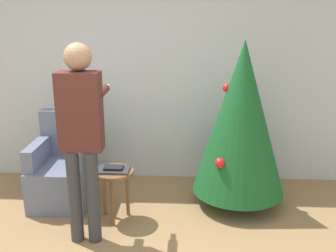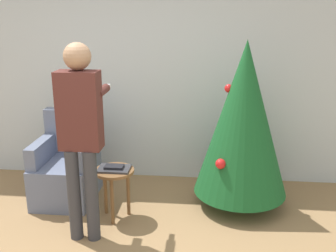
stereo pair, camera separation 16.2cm
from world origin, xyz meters
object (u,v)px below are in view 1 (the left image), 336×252
object	(u,v)px
christmas_tree	(241,118)
side_stool	(114,179)
person_standing	(81,127)
armchair	(64,170)

from	to	relation	value
christmas_tree	side_stool	world-z (taller)	christmas_tree
person_standing	side_stool	bearing A→B (deg)	60.60
christmas_tree	side_stool	bearing A→B (deg)	-163.01
christmas_tree	person_standing	bearing A→B (deg)	-153.33
christmas_tree	side_stool	distance (m)	1.45
armchair	person_standing	xyz separation A→B (m)	(0.44, -0.75, 0.74)
christmas_tree	person_standing	size ratio (longest dim) A/B	0.99
armchair	side_stool	size ratio (longest dim) A/B	1.84
christmas_tree	side_stool	size ratio (longest dim) A/B	3.38
christmas_tree	person_standing	distance (m)	1.66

